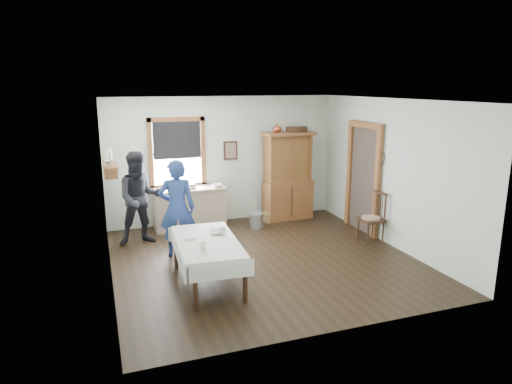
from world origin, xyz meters
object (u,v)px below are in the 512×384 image
wicker_basket (271,217)px  woman_blue (177,212)px  china_hutch (288,176)px  figure_dark (140,202)px  work_counter (190,208)px  pail (256,221)px  dining_table (208,262)px  spindle_chair (371,217)px

wicker_basket → woman_blue: size_ratio=0.22×
wicker_basket → woman_blue: woman_blue is taller
china_hutch → figure_dark: bearing=-173.0°
work_counter → pail: bearing=-19.6°
pail → china_hutch: bearing=26.4°
dining_table → pail: size_ratio=5.54×
wicker_basket → figure_dark: figure_dark is taller
dining_table → spindle_chair: spindle_chair is taller
pail → wicker_basket: pail is taller
wicker_basket → woman_blue: (-2.28, -1.36, 0.69)m
spindle_chair → figure_dark: 4.35m
china_hutch → spindle_chair: size_ratio=1.98×
pail → woman_blue: 2.18m
work_counter → figure_dark: size_ratio=0.92×
woman_blue → figure_dark: figure_dark is taller
pail → wicker_basket: 0.57m
dining_table → woman_blue: bearing=98.9°
dining_table → figure_dark: bearing=108.8°
pail → woman_blue: (-1.81, -1.03, 0.64)m
pail → figure_dark: size_ratio=0.19×
work_counter → figure_dark: bearing=-148.6°
pail → spindle_chair: bearing=-41.3°
pail → woman_blue: bearing=-150.4°
china_hutch → spindle_chair: (0.86, -2.00, -0.48)m
china_hutch → work_counter: bearing=175.8°
spindle_chair → wicker_basket: (-1.30, 1.87, -0.38)m
work_counter → spindle_chair: size_ratio=1.53×
spindle_chair → figure_dark: (-4.12, 1.38, 0.32)m
pail → work_counter: bearing=160.3°
wicker_basket → pail: bearing=-145.1°
dining_table → work_counter: bearing=83.9°
spindle_chair → figure_dark: size_ratio=0.60×
work_counter → spindle_chair: bearing=-33.1°
work_counter → spindle_chair: 3.67m
dining_table → spindle_chair: (3.37, 0.80, 0.14)m
china_hutch → dining_table: bearing=-135.6°
dining_table → woman_blue: 1.41m
wicker_basket → figure_dark: bearing=-170.1°
china_hutch → wicker_basket: (-0.44, -0.12, -0.86)m
dining_table → wicker_basket: 3.40m
dining_table → pail: bearing=55.7°
china_hutch → spindle_chair: bearing=-70.4°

